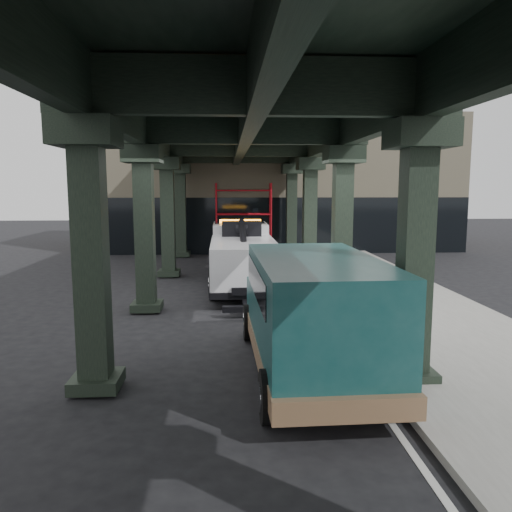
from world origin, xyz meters
name	(u,v)px	position (x,y,z in m)	size (l,w,h in m)	color
ground	(262,328)	(0.00, 0.00, 0.00)	(90.00, 90.00, 0.00)	black
sidewalk	(399,306)	(4.50, 2.00, 0.07)	(5.00, 40.00, 0.15)	gray
lane_stripe	(312,309)	(1.70, 2.00, 0.01)	(0.12, 38.00, 0.01)	silver
viaduct	(244,130)	(-0.40, 2.00, 5.46)	(7.40, 32.00, 6.40)	black
building	(271,184)	(2.00, 20.00, 4.00)	(22.00, 10.00, 8.00)	#C6B793
scaffolding	(243,217)	(0.00, 14.64, 2.11)	(3.08, 0.88, 4.00)	red
tow_truck	(242,254)	(-0.37, 5.64, 1.27)	(2.47, 7.97, 2.60)	black
towed_van	(312,312)	(0.74, -3.52, 1.33)	(2.59, 6.16, 2.47)	#113E3F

